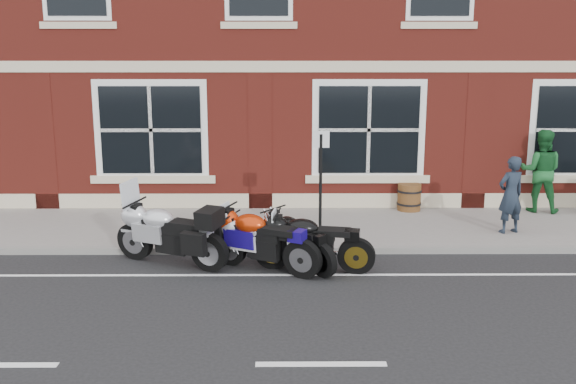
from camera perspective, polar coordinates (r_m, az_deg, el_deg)
name	(u,v)px	position (r m, az deg, el deg)	size (l,w,h in m)	color
ground	(311,279)	(10.84, 2.05, -7.74)	(80.00, 80.00, 0.00)	black
sidewalk	(305,228)	(13.67, 1.53, -3.19)	(30.00, 3.00, 0.12)	slate
kerb	(308,250)	(12.16, 1.77, -5.18)	(30.00, 0.16, 0.12)	slate
moto_touring_silver	(169,231)	(11.58, -10.57, -3.44)	(2.13, 1.10, 1.50)	black
moto_sport_red	(261,238)	(11.11, -2.38, -4.11)	(2.02, 1.21, 1.00)	black
moto_sport_black	(312,240)	(11.08, 2.14, -4.33)	(2.09, 0.54, 0.95)	black
moto_sport_silver	(263,242)	(11.13, -2.24, -4.44)	(1.82, 0.97, 0.89)	black
moto_naked_black	(297,238)	(11.32, 0.78, -4.13)	(1.32, 1.63, 0.89)	black
pedestrian_left	(511,195)	(13.67, 19.18, -0.23)	(0.57, 0.38, 1.57)	#1A2330
pedestrian_right	(541,171)	(15.72, 21.55, 1.76)	(0.92, 0.72, 1.90)	#185526
barrel_planter	(409,197)	(15.12, 10.72, -0.44)	(0.56, 0.56, 0.62)	#432311
parking_sign	(321,180)	(11.97, 2.91, 1.05)	(0.31, 0.06, 2.18)	black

